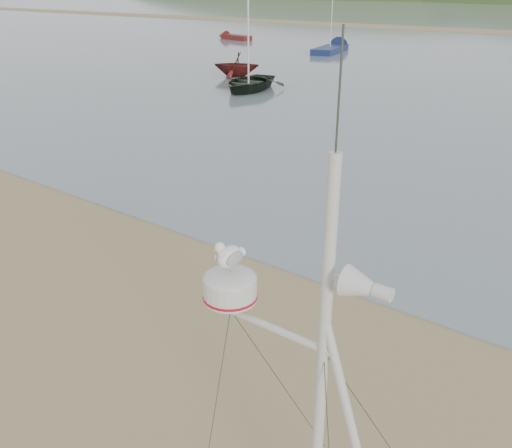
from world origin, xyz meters
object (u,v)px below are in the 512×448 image
Objects in this scene: boat_red at (236,53)px; dinghy_red_far at (230,37)px; boat_dark at (248,50)px; sailboat_blue_near at (337,47)px.

dinghy_red_far is at bearing -167.43° from boat_red.
boat_red is 25.95m from dinghy_red_far.
sailboat_blue_near is (-5.95, 20.78, -1.96)m from boat_dark.
boat_dark is 0.59× the size of sailboat_blue_near.
boat_dark is 0.89× the size of dinghy_red_far.
boat_red is 17.43m from sailboat_blue_near.
sailboat_blue_near is at bearing 159.51° from boat_red.
boat_dark is 31.09m from dinghy_red_far.
boat_dark reaches higher than dinghy_red_far.
boat_dark is 5.20m from boat_red.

